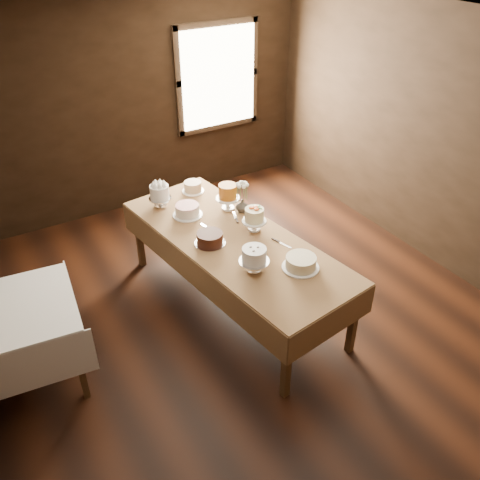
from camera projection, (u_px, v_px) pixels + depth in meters
The scene contains 21 objects.
floor at pixel (250, 328), 5.12m from camera, with size 5.00×6.00×0.01m, color black.
ceiling at pixel (255, 35), 3.57m from camera, with size 5.00×6.00×0.01m, color beige.
wall_back at pixel (128, 107), 6.49m from camera, with size 5.00×0.02×2.80m, color black.
wall_right at pixel (450, 147), 5.41m from camera, with size 0.02×6.00×2.80m, color black.
window at pixel (218, 78), 6.89m from camera, with size 1.10×0.05×1.30m, color #FFEABF.
display_table at pixel (234, 244), 5.02m from camera, with size 1.38×2.76×0.82m.
side_table at pixel (15, 318), 4.17m from camera, with size 1.07×1.07×0.82m.
cake_meringue at pixel (160, 197), 5.46m from camera, with size 0.27×0.27×0.26m.
cake_speckled at pixel (193, 187), 5.78m from camera, with size 0.28×0.28×0.12m.
cake_lattice at pixel (187, 211), 5.33m from camera, with size 0.32×0.32×0.12m.
cake_caramel at pixel (228, 198), 5.41m from camera, with size 0.26×0.26×0.30m.
cake_chocolate at pixel (210, 239), 4.88m from camera, with size 0.33×0.33×0.12m.
cake_flowers at pixel (254, 220), 5.06m from camera, with size 0.27×0.27×0.25m.
cake_swirl at pixel (254, 261), 4.49m from camera, with size 0.31×0.31×0.25m.
cake_cream at pixel (301, 263), 4.56m from camera, with size 0.36×0.36×0.12m.
cake_server_a at pixel (262, 254), 4.77m from camera, with size 0.24×0.03×0.01m, color silver.
cake_server_b at pixel (285, 245), 4.89m from camera, with size 0.24×0.03×0.01m, color silver.
cake_server_c at pixel (205, 226), 5.17m from camera, with size 0.24×0.03×0.01m, color silver.
cake_server_d at pixel (235, 215), 5.36m from camera, with size 0.24×0.03×0.01m, color silver.
flower_vase at pixel (242, 206), 5.39m from camera, with size 0.14×0.14×0.14m, color #2D2823.
flower_bouquet at pixel (242, 190), 5.28m from camera, with size 0.14×0.14×0.20m, color white, non-canonical shape.
Camera 1 is at (-2.03, -3.18, 3.57)m, focal length 37.96 mm.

